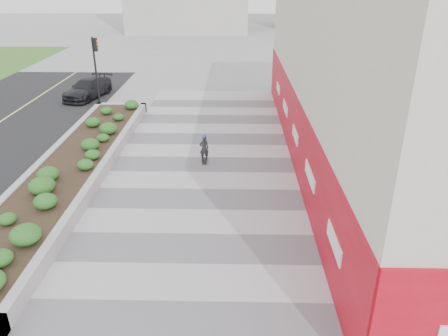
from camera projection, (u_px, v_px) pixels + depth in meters
The scene contains 8 objects.
ground at pixel (184, 286), 11.97m from camera, with size 160.00×160.00×0.00m, color gray.
walkway at pixel (194, 227), 14.70m from camera, with size 8.00×36.00×0.01m, color #A8A8AD.
building at pixel (369, 72), 18.33m from camera, with size 6.04×24.08×8.00m.
planter at pixel (71, 166), 18.28m from camera, with size 3.00×18.00×0.90m.
traffic_signal_near at pixel (96, 61), 26.89m from camera, with size 0.33×0.28×4.20m.
manhole_cover at pixel (209, 227), 14.69m from camera, with size 0.44×0.44×0.01m, color #595654.
skateboarder at pixel (204, 148), 19.40m from camera, with size 0.49×0.73×1.31m.
car_dark at pixel (88, 88), 29.25m from camera, with size 1.76×4.34×1.26m, color black.
Camera 1 is at (1.31, -9.51, 7.93)m, focal length 35.00 mm.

